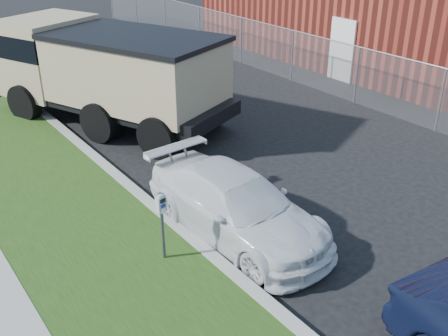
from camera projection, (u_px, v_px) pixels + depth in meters
ground at (306, 210)px, 10.95m from camera, size 120.00×120.00×0.00m
streetside at (5, 255)px, 9.44m from camera, size 6.12×50.00×0.15m
chainlink_fence at (293, 46)px, 18.61m from camera, size 0.06×30.06×30.00m
brick_building at (383, 1)px, 22.10m from camera, size 9.20×14.20×4.17m
parking_meter at (162, 213)px, 8.86m from camera, size 0.19×0.14×1.28m
white_wagon at (236, 205)px, 9.94m from camera, size 1.97×4.33×1.23m
dump_truck at (103, 69)px, 14.87m from camera, size 5.10×7.54×2.78m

